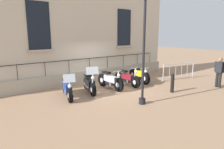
{
  "coord_description": "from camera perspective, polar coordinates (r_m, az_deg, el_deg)",
  "views": [
    {
      "loc": [
        8.35,
        -6.29,
        2.9
      ],
      "look_at": [
        0.34,
        0.0,
        0.8
      ],
      "focal_mm": 32.15,
      "sensor_mm": 36.0,
      "label": 1
    }
  ],
  "objects": [
    {
      "name": "pedestrian_standing",
      "position": [
        12.27,
        28.22,
        0.96
      ],
      "size": [
        0.53,
        0.24,
        1.63
      ],
      "color": "black",
      "rests_on": "ground_plane"
    },
    {
      "name": "motorcycle_silver",
      "position": [
        10.63,
        -0.51,
        -1.79
      ],
      "size": [
        2.07,
        0.55,
        1.04
      ],
      "color": "black",
      "rests_on": "ground_plane"
    },
    {
      "name": "motorcycle_blue",
      "position": [
        9.42,
        -12.6,
        -3.9
      ],
      "size": [
        2.07,
        0.88,
        1.22
      ],
      "color": "black",
      "rests_on": "ground_plane"
    },
    {
      "name": "lamppost",
      "position": [
        8.09,
        9.26,
        14.57
      ],
      "size": [
        0.32,
        1.02,
        4.62
      ],
      "color": "black",
      "rests_on": "ground_plane"
    },
    {
      "name": "building_facade",
      "position": [
        12.33,
        -7.69,
        14.31
      ],
      "size": [
        0.82,
        12.85,
        7.19
      ],
      "color": "beige",
      "rests_on": "ground_plane"
    },
    {
      "name": "motorcycle_yellow",
      "position": [
        12.16,
        7.75,
        -0.23
      ],
      "size": [
        1.96,
        0.66,
        0.95
      ],
      "color": "black",
      "rests_on": "ground_plane"
    },
    {
      "name": "bollard",
      "position": [
        10.39,
        16.8,
        -2.28
      ],
      "size": [
        0.17,
        0.17,
        0.97
      ],
      "color": "black",
      "rests_on": "ground_plane"
    },
    {
      "name": "ground_plane",
      "position": [
        10.85,
        -1.12,
        -3.86
      ],
      "size": [
        60.0,
        60.0,
        0.0
      ],
      "primitive_type": "plane",
      "color": "#9E7A5B"
    },
    {
      "name": "motorcycle_maroon",
      "position": [
        11.31,
        4.32,
        -1.15
      ],
      "size": [
        2.01,
        0.53,
        1.08
      ],
      "color": "black",
      "rests_on": "ground_plane"
    },
    {
      "name": "motorcycle_black",
      "position": [
        10.05,
        -6.41,
        -2.7
      ],
      "size": [
        1.94,
        0.91,
        1.39
      ],
      "color": "black",
      "rests_on": "ground_plane"
    },
    {
      "name": "crowd_barrier",
      "position": [
        13.44,
        18.42,
        1.05
      ],
      "size": [
        0.68,
        2.32,
        1.05
      ],
      "color": "#B7B7BF",
      "rests_on": "ground_plane"
    }
  ]
}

